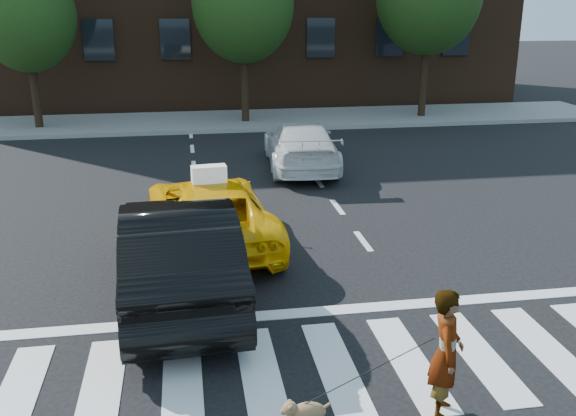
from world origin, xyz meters
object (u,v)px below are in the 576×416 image
Objects in this scene: tree_left at (25,3)px; dog at (304,412)px; taxi at (210,211)px; woman at (446,353)px; black_sedan at (179,250)px; white_suv at (301,145)px.

dog is at bearing -70.73° from tree_left.
taxi is (5.57, -12.17, -3.79)m from tree_left.
tree_left is 4.12× the size of woman.
black_sedan is 8.49× the size of dog.
white_suv is 11.57m from dog.
tree_left is at bearing -35.18° from white_suv.
woman reaches higher than white_suv.
taxi is at bearing -107.39° from black_sedan.
taxi is 8.06× the size of dog.
black_sedan is (-0.60, -2.33, 0.16)m from taxi.
tree_left reaches higher than taxi.
taxi is 0.95× the size of black_sedan.
white_suv reaches higher than dog.
dog is at bearing 91.47° from taxi.
woman is at bearing -66.23° from tree_left.
taxi is 1.02× the size of white_suv.
woman is (3.00, -3.60, -0.03)m from black_sedan.
dog is (-1.64, 0.00, -0.60)m from woman.
black_sedan is at bearing 69.69° from taxi.
woman is at bearing 91.58° from white_suv.
taxi reaches higher than dog.
tree_left reaches higher than dog.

